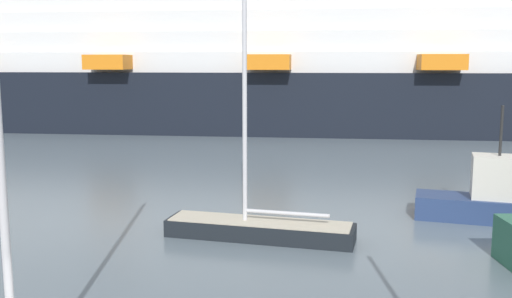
# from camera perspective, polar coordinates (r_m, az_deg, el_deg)

# --- Properties ---
(sailboat_1) EXTENTS (6.17, 1.94, 10.45)m
(sailboat_1) POSITION_cam_1_polar(r_m,az_deg,el_deg) (18.46, 0.32, -7.37)
(sailboat_1) COLOR black
(sailboat_1) RESTS_ON ground_plane
(fishing_boat_1) EXTENTS (5.22, 2.31, 4.13)m
(fishing_boat_1) POSITION_cam_1_polar(r_m,az_deg,el_deg) (22.05, 22.46, -4.59)
(fishing_boat_1) COLOR navy
(fishing_boat_1) RESTS_ON ground_plane
(cruise_ship) EXTENTS (88.29, 16.16, 15.56)m
(cruise_ship) POSITION_cam_1_polar(r_m,az_deg,el_deg) (48.85, 1.91, 7.91)
(cruise_ship) COLOR black
(cruise_ship) RESTS_ON ground_plane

